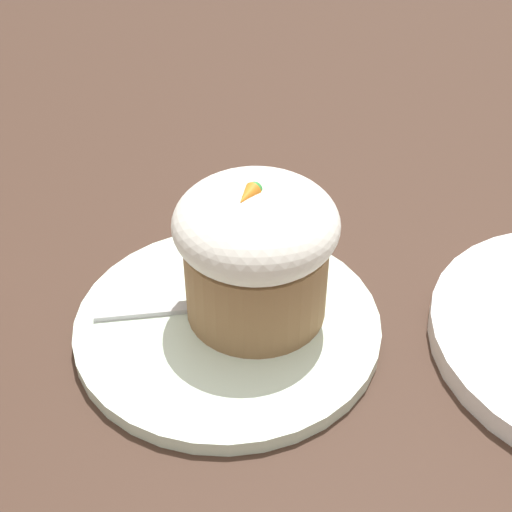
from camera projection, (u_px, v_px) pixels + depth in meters
name	position (u px, v px, depth m)	size (l,w,h in m)	color
ground_plane	(228.00, 330.00, 0.51)	(4.00, 4.00, 0.00)	#3D281E
dessert_plate	(228.00, 324.00, 0.50)	(0.22, 0.22, 0.01)	silver
carrot_cake	(256.00, 249.00, 0.47)	(0.11, 0.11, 0.11)	olive
spoon	(232.00, 302.00, 0.51)	(0.10, 0.12, 0.01)	#B7B7BC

